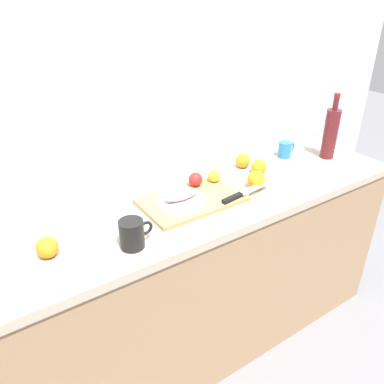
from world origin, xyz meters
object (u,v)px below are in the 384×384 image
coffee_mug_0 (132,234)px  coffee_mug_1 (285,149)px  fish_fillet (181,195)px  wine_bottle (331,133)px  cutting_board (192,200)px  white_plate (181,200)px  chef_knife (241,194)px  lemon_0 (214,176)px  orange_0 (256,180)px

coffee_mug_0 → coffee_mug_1: coffee_mug_0 is taller
fish_fillet → coffee_mug_1: (0.77, 0.14, -0.01)m
wine_bottle → coffee_mug_1: 0.25m
cutting_board → white_plate: white_plate is taller
coffee_mug_0 → coffee_mug_1: (1.07, 0.29, -0.01)m
cutting_board → coffee_mug_1: coffee_mug_1 is taller
white_plate → chef_knife: size_ratio=0.76×
fish_fillet → lemon_0: 0.25m
white_plate → cutting_board: bearing=0.6°
chef_knife → lemon_0: lemon_0 is taller
wine_bottle → chef_knife: bearing=-171.5°
coffee_mug_1 → chef_knife: bearing=-155.3°
wine_bottle → coffee_mug_0: 1.27m
white_plate → wine_bottle: 0.96m
fish_fillet → chef_knife: size_ratio=0.57×
lemon_0 → coffee_mug_1: (0.53, 0.06, -0.01)m
cutting_board → chef_knife: (0.19, -0.10, 0.02)m
fish_fillet → coffee_mug_1: coffee_mug_1 is taller
cutting_board → coffee_mug_0: bearing=-157.2°
fish_fillet → lemon_0: bearing=18.2°
cutting_board → fish_fillet: (-0.06, -0.00, 0.04)m
chef_knife → wine_bottle: wine_bottle is taller
chef_knife → coffee_mug_0: 0.55m
white_plate → coffee_mug_1: coffee_mug_1 is taller
wine_bottle → orange_0: (-0.57, -0.05, -0.10)m
wine_bottle → coffee_mug_0: bearing=-173.1°
chef_knife → coffee_mug_0: coffee_mug_0 is taller
white_plate → chef_knife: chef_knife is taller
wine_bottle → coffee_mug_1: bearing=144.7°
chef_knife → coffee_mug_0: (-0.55, -0.05, 0.03)m
white_plate → orange_0: 0.38m
lemon_0 → chef_knife: bearing=-86.6°
white_plate → fish_fillet: bearing=-90.0°
lemon_0 → coffee_mug_0: bearing=-157.0°
coffee_mug_0 → white_plate: bearing=26.5°
orange_0 → wine_bottle: bearing=5.4°
lemon_0 → orange_0: (0.15, -0.13, -0.01)m
cutting_board → lemon_0: size_ratio=7.21×
white_plate → orange_0: orange_0 is taller
fish_fillet → chef_knife: fish_fillet is taller
wine_bottle → coffee_mug_0: wine_bottle is taller
lemon_0 → orange_0: 0.20m
lemon_0 → wine_bottle: (0.72, -0.07, 0.09)m
white_plate → fish_fillet: 0.03m
cutting_board → coffee_mug_0: 0.39m
orange_0 → chef_knife: bearing=-159.0°
white_plate → wine_bottle: (0.95, 0.00, 0.11)m
cutting_board → orange_0: size_ratio=5.29×
cutting_board → lemon_0: 0.20m
coffee_mug_0 → chef_knife: bearing=4.9°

